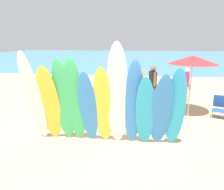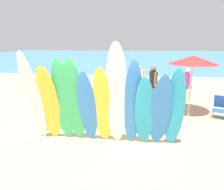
% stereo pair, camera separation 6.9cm
% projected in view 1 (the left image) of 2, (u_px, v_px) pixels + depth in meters
% --- Properties ---
extents(ground, '(60.00, 60.00, 0.00)m').
position_uv_depth(ground, '(128.00, 71.00, 19.95)').
color(ground, tan).
extents(ocean_water, '(60.00, 40.00, 0.02)m').
position_uv_depth(ocean_water, '(133.00, 57.00, 36.47)').
color(ocean_water, teal).
rests_on(ocean_water, ground).
extents(surfboard_rack, '(4.11, 0.07, 0.66)m').
position_uv_depth(surfboard_rack, '(107.00, 119.00, 6.36)').
color(surfboard_rack, brown).
rests_on(surfboard_rack, ground).
extents(surfboard_white_0, '(0.50, 0.94, 2.59)m').
position_uv_depth(surfboard_white_0, '(34.00, 99.00, 5.66)').
color(surfboard_white_0, white).
rests_on(surfboard_white_0, ground).
extents(surfboard_yellow_1, '(0.64, 0.88, 2.22)m').
position_uv_depth(surfboard_yellow_1, '(49.00, 105.00, 5.76)').
color(surfboard_yellow_1, yellow).
rests_on(surfboard_yellow_1, ground).
extents(surfboard_green_2, '(0.54, 0.73, 2.41)m').
position_uv_depth(surfboard_green_2, '(64.00, 102.00, 5.74)').
color(surfboard_green_2, '#38B266').
rests_on(surfboard_green_2, ground).
extents(surfboard_green_3, '(0.52, 0.73, 2.44)m').
position_uv_depth(surfboard_green_3, '(75.00, 102.00, 5.69)').
color(surfboard_green_3, '#38B266').
rests_on(surfboard_green_3, ground).
extents(surfboard_blue_4, '(0.52, 0.75, 2.09)m').
position_uv_depth(surfboard_blue_4, '(88.00, 108.00, 5.69)').
color(surfboard_blue_4, '#337AD1').
rests_on(surfboard_blue_4, ground).
extents(surfboard_yellow_5, '(0.51, 0.75, 2.21)m').
position_uv_depth(surfboard_yellow_5, '(103.00, 107.00, 5.62)').
color(surfboard_yellow_5, yellow).
rests_on(surfboard_yellow_5, ground).
extents(surfboard_white_6, '(0.60, 0.86, 2.80)m').
position_uv_depth(surfboard_white_6, '(117.00, 97.00, 5.43)').
color(surfboard_white_6, white).
rests_on(surfboard_white_6, ground).
extents(surfboard_blue_7, '(0.53, 0.79, 2.41)m').
position_uv_depth(surfboard_blue_7, '(133.00, 104.00, 5.50)').
color(surfboard_blue_7, '#337AD1').
rests_on(surfboard_blue_7, ground).
extents(surfboard_teal_8, '(0.54, 0.75, 2.00)m').
position_uv_depth(surfboard_teal_8, '(145.00, 112.00, 5.50)').
color(surfboard_teal_8, '#289EC6').
rests_on(surfboard_teal_8, ground).
extents(surfboard_blue_9, '(0.59, 0.85, 2.08)m').
position_uv_depth(surfboard_blue_9, '(161.00, 112.00, 5.42)').
color(surfboard_blue_9, '#337AD1').
rests_on(surfboard_blue_9, ground).
extents(surfboard_teal_10, '(0.53, 0.72, 2.21)m').
position_uv_depth(surfboard_teal_10, '(175.00, 109.00, 5.43)').
color(surfboard_teal_10, '#289EC6').
rests_on(surfboard_teal_10, ground).
extents(beachgoer_by_water, '(0.45, 0.64, 1.74)m').
position_uv_depth(beachgoer_by_water, '(153.00, 83.00, 9.27)').
color(beachgoer_by_water, brown).
rests_on(beachgoer_by_water, ground).
extents(beachgoer_photographing, '(0.38, 0.48, 1.47)m').
position_uv_depth(beachgoer_photographing, '(65.00, 76.00, 11.78)').
color(beachgoer_photographing, beige).
rests_on(beachgoer_photographing, ground).
extents(beachgoer_midbeach, '(0.56, 0.24, 1.48)m').
position_uv_depth(beachgoer_midbeach, '(113.00, 72.00, 13.53)').
color(beachgoer_midbeach, '#9E704C').
rests_on(beachgoer_midbeach, ground).
extents(beachgoer_near_rack, '(0.61, 0.28, 1.62)m').
position_uv_depth(beachgoer_near_rack, '(138.00, 79.00, 10.45)').
color(beachgoer_near_rack, tan).
rests_on(beachgoer_near_rack, ground).
extents(beachgoer_strolling, '(0.41, 0.54, 1.58)m').
position_uv_depth(beachgoer_strolling, '(186.00, 83.00, 9.80)').
color(beachgoer_strolling, beige).
rests_on(beachgoer_strolling, ground).
extents(beach_chair_red, '(0.72, 0.82, 0.82)m').
position_uv_depth(beach_chair_red, '(220.00, 106.00, 7.97)').
color(beach_chair_red, '#B7B7BC').
rests_on(beach_chair_red, ground).
extents(beach_umbrella, '(1.73, 1.73, 2.27)m').
position_uv_depth(beach_umbrella, '(193.00, 60.00, 7.58)').
color(beach_umbrella, silver).
rests_on(beach_umbrella, ground).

